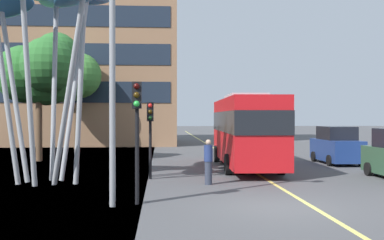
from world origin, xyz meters
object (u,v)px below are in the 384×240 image
(leaf_sculpture, at_px, (42,7))
(traffic_light_kerb_near, at_px, (137,116))
(pedestrian, at_px, (208,162))
(car_parked_far, at_px, (336,146))
(red_bus, at_px, (245,128))
(street_lamp, at_px, (124,47))
(traffic_light_kerb_far, at_px, (150,123))

(leaf_sculpture, relative_size, traffic_light_kerb_near, 2.36)
(leaf_sculpture, height_order, pedestrian, leaf_sculpture)
(car_parked_far, bearing_deg, red_bus, -161.42)
(car_parked_far, relative_size, pedestrian, 2.35)
(traffic_light_kerb_near, xyz_separation_m, street_lamp, (-0.36, -0.22, 2.02))
(traffic_light_kerb_near, relative_size, street_lamp, 0.50)
(traffic_light_kerb_near, bearing_deg, street_lamp, -148.37)
(traffic_light_kerb_far, distance_m, street_lamp, 6.44)
(traffic_light_kerb_far, relative_size, pedestrian, 1.85)
(leaf_sculpture, height_order, traffic_light_kerb_far, leaf_sculpture)
(car_parked_far, bearing_deg, traffic_light_kerb_near, -132.21)
(red_bus, xyz_separation_m, car_parked_far, (5.54, 1.86, -1.09))
(traffic_light_kerb_near, xyz_separation_m, traffic_light_kerb_far, (0.27, 5.75, -0.30))
(traffic_light_kerb_far, height_order, car_parked_far, traffic_light_kerb_far)
(traffic_light_kerb_far, distance_m, pedestrian, 3.22)
(traffic_light_kerb_near, bearing_deg, leaf_sculpture, 129.75)
(red_bus, distance_m, traffic_light_kerb_near, 11.10)
(red_bus, xyz_separation_m, traffic_light_kerb_far, (-4.82, -4.10, 0.30))
(street_lamp, bearing_deg, leaf_sculpture, 125.84)
(street_lamp, bearing_deg, traffic_light_kerb_near, 31.63)
(leaf_sculpture, distance_m, traffic_light_kerb_near, 7.60)
(street_lamp, bearing_deg, red_bus, 61.59)
(red_bus, relative_size, traffic_light_kerb_near, 2.87)
(red_bus, height_order, street_lamp, street_lamp)
(leaf_sculpture, bearing_deg, street_lamp, -54.16)
(pedestrian, bearing_deg, car_parked_far, 43.53)
(red_bus, height_order, traffic_light_kerb_near, red_bus)
(red_bus, distance_m, pedestrian, 6.42)
(traffic_light_kerb_near, height_order, traffic_light_kerb_far, traffic_light_kerb_near)
(car_parked_far, bearing_deg, traffic_light_kerb_far, -150.07)
(traffic_light_kerb_far, xyz_separation_m, car_parked_far, (10.36, 5.96, -1.39))
(street_lamp, bearing_deg, car_parked_far, 47.37)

